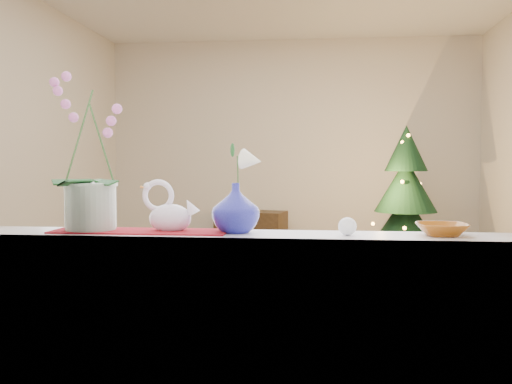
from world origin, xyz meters
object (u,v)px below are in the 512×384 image
swan (170,207)px  amber_dish (442,230)px  xmas_tree (406,200)px  orchid_pot (90,151)px  blue_vase (236,204)px  side_table (251,236)px  paperweight (347,226)px

swan → amber_dish: swan is taller
amber_dish → xmas_tree: bearing=83.4°
orchid_pot → swan: bearing=1.9°
blue_vase → side_table: size_ratio=0.28×
orchid_pot → xmas_tree: (1.84, 4.00, -0.45)m
blue_vase → side_table: blue_vase is taller
blue_vase → side_table: 4.67m
orchid_pot → xmas_tree: size_ratio=0.40×
amber_dish → side_table: 4.80m
orchid_pot → blue_vase: (0.59, 0.00, -0.21)m
amber_dish → side_table: size_ratio=0.20×
orchid_pot → swan: (0.32, 0.01, -0.22)m
swan → paperweight: swan is taller
swan → xmas_tree: (1.52, 3.98, -0.22)m
swan → blue_vase: 0.26m
swan → side_table: size_ratio=0.28×
xmas_tree → side_table: (-1.73, 0.60, -0.49)m
orchid_pot → side_table: orchid_pot is taller
blue_vase → paperweight: bearing=-4.7°
paperweight → side_table: size_ratio=0.08×
swan → blue_vase: blue_vase is taller
side_table → paperweight: bearing=-66.0°
amber_dish → side_table: amber_dish is taller
swan → side_table: bearing=85.2°
orchid_pot → paperweight: size_ratio=9.29×
orchid_pot → amber_dish: size_ratio=3.88×
blue_vase → paperweight: size_ratio=3.27×
xmas_tree → paperweight: bearing=-101.5°
swan → blue_vase: bearing=-8.9°
orchid_pot → paperweight: orchid_pot is taller
blue_vase → amber_dish: (0.79, -0.00, -0.09)m
blue_vase → side_table: (-0.48, 4.59, -0.73)m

